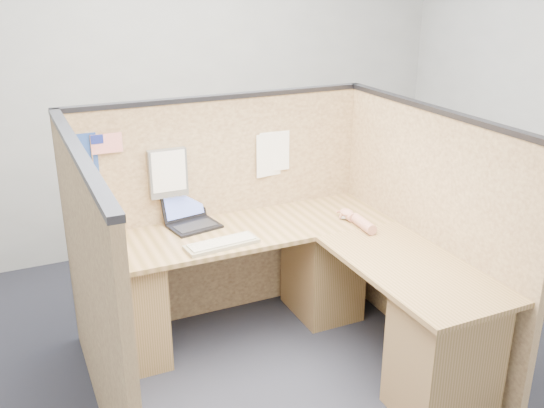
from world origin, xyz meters
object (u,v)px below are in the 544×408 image
l_desk (294,298)px  laptop (191,216)px  keyboard (222,244)px  mouse (346,216)px

l_desk → laptop: size_ratio=5.72×
keyboard → l_desk: bearing=-34.2°
laptop → keyboard: (0.06, -0.39, -0.04)m
keyboard → mouse: size_ratio=4.55×
l_desk → laptop: bearing=126.2°
laptop → mouse: bearing=-30.0°
l_desk → keyboard: size_ratio=4.27×
laptop → mouse: size_ratio=3.39×
keyboard → mouse: bearing=-1.7°
laptop → keyboard: bearing=-91.9°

